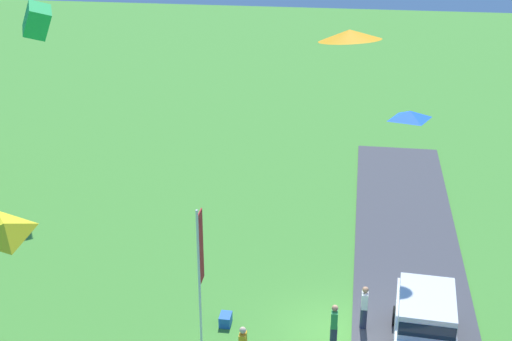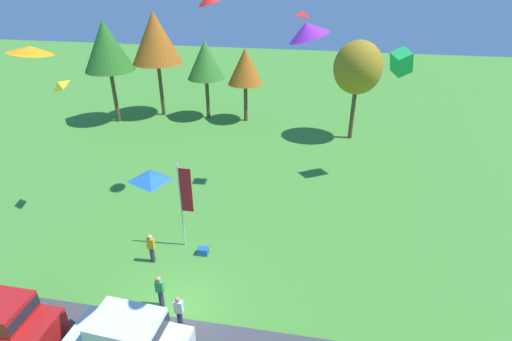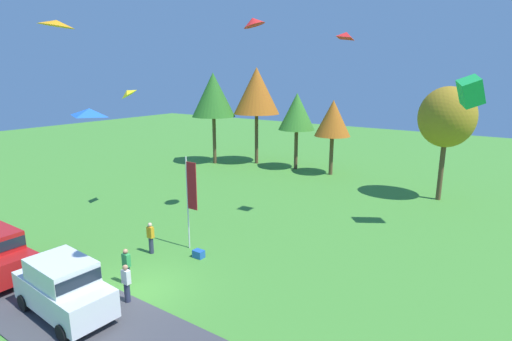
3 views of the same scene
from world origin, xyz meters
name	(u,v)px [view 2 (image 2 of 3)]	position (x,y,z in m)	size (l,w,h in m)	color
ground_plane	(178,308)	(0.00, 0.00, 0.00)	(120.00, 120.00, 0.00)	#478E33
car_suv_far_end	(129,338)	(-0.76, -2.89, 1.30)	(4.71, 2.29, 2.28)	white
person_beside_suv	(151,248)	(-2.37, 2.83, 0.88)	(0.36, 0.24, 1.71)	#2D334C
person_watching_sky	(160,291)	(-0.75, 0.03, 0.88)	(0.36, 0.24, 1.71)	#2D334C
person_on_lawn	(179,312)	(0.49, -0.96, 0.88)	(0.36, 0.24, 1.71)	#2D334C
tree_center_back	(106,46)	(-13.99, 21.79, 7.19)	(4.48, 4.48, 9.46)	brown
tree_far_left	(155,38)	(-10.31, 24.32, 7.60)	(4.74, 4.74, 10.00)	brown
tree_right_of_center	(205,60)	(-5.55, 24.34, 5.71)	(3.57, 3.57, 7.54)	brown
tree_lone_near	(245,67)	(-1.68, 24.17, 5.30)	(3.32, 3.32, 7.00)	brown
tree_far_right	(358,68)	(8.31, 21.52, 6.21)	(4.00, 4.00, 8.44)	brown
flag_banner	(184,196)	(-0.94, 4.45, 3.22)	(0.71, 0.08, 5.09)	silver
cooler_box	(203,251)	(0.05, 3.85, 0.20)	(0.56, 0.40, 0.40)	blue
kite_delta_low_drifter	(308,30)	(5.26, -1.56, 12.50)	(1.08, 1.08, 0.39)	purple
kite_diamond_near_flag	(150,177)	(0.54, -1.92, 7.94)	(1.10, 1.05, 0.27)	blue
kite_delta_over_trees	(30,50)	(-4.15, -0.03, 11.39)	(1.48, 1.48, 0.25)	orange
kite_diamond_trailing_tail	(303,14)	(4.22, 11.94, 11.36)	(0.92, 0.86, 0.34)	red
kite_diamond_mid_center	(58,85)	(-8.48, 6.74, 8.08)	(1.04, 0.84, 0.32)	yellow
kite_box_topmost	(401,62)	(10.44, 14.47, 8.33)	(1.01, 1.01, 1.42)	green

